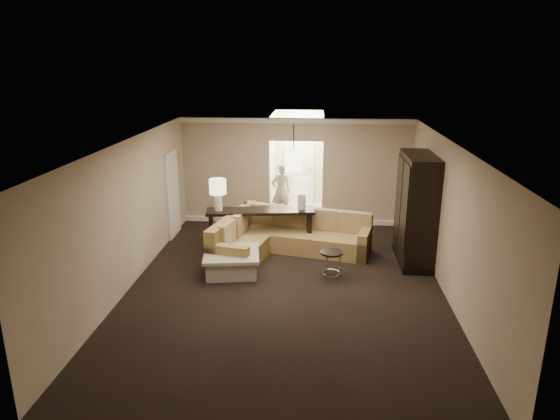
# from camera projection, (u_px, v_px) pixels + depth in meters

# --- Properties ---
(ground) EXTENTS (8.00, 8.00, 0.00)m
(ground) POSITION_uv_depth(u_px,v_px,m) (286.00, 287.00, 9.67)
(ground) COLOR black
(ground) RESTS_ON ground
(wall_back) EXTENTS (6.00, 0.04, 2.80)m
(wall_back) POSITION_uv_depth(u_px,v_px,m) (296.00, 172.00, 13.08)
(wall_back) COLOR #C4AD94
(wall_back) RESTS_ON ground
(wall_front) EXTENTS (6.00, 0.04, 2.80)m
(wall_front) POSITION_uv_depth(u_px,v_px,m) (262.00, 330.00, 5.45)
(wall_front) COLOR #C4AD94
(wall_front) RESTS_ON ground
(wall_left) EXTENTS (0.04, 8.00, 2.80)m
(wall_left) POSITION_uv_depth(u_px,v_px,m) (129.00, 215.00, 9.48)
(wall_left) COLOR #C4AD94
(wall_left) RESTS_ON ground
(wall_right) EXTENTS (0.04, 8.00, 2.80)m
(wall_right) POSITION_uv_depth(u_px,v_px,m) (451.00, 222.00, 9.04)
(wall_right) COLOR #C4AD94
(wall_right) RESTS_ON ground
(ceiling) EXTENTS (6.00, 8.00, 0.02)m
(ceiling) POSITION_uv_depth(u_px,v_px,m) (286.00, 143.00, 8.86)
(ceiling) COLOR white
(ceiling) RESTS_ON wall_back
(crown_molding) EXTENTS (6.00, 0.10, 0.12)m
(crown_molding) POSITION_uv_depth(u_px,v_px,m) (296.00, 121.00, 12.64)
(crown_molding) COLOR white
(crown_molding) RESTS_ON wall_back
(baseboard) EXTENTS (6.00, 0.10, 0.12)m
(baseboard) POSITION_uv_depth(u_px,v_px,m) (295.00, 221.00, 13.42)
(baseboard) COLOR white
(baseboard) RESTS_ON ground
(side_door) EXTENTS (0.05, 0.90, 2.10)m
(side_door) POSITION_uv_depth(u_px,v_px,m) (173.00, 194.00, 12.26)
(side_door) COLOR white
(side_door) RESTS_ON ground
(foyer) EXTENTS (1.44, 2.02, 2.80)m
(foyer) POSITION_uv_depth(u_px,v_px,m) (298.00, 165.00, 14.39)
(foyer) COLOR beige
(foyer) RESTS_ON ground
(sectional_sofa) EXTENTS (3.56, 2.62, 0.93)m
(sectional_sofa) POSITION_uv_depth(u_px,v_px,m) (282.00, 238.00, 11.26)
(sectional_sofa) COLOR brown
(sectional_sofa) RESTS_ON ground
(coffee_table) EXTENTS (1.26, 1.26, 0.47)m
(coffee_table) POSITION_uv_depth(u_px,v_px,m) (232.00, 262.00, 10.27)
(coffee_table) COLOR beige
(coffee_table) RESTS_ON ground
(console_table) EXTENTS (2.50, 0.88, 0.95)m
(console_table) POSITION_uv_depth(u_px,v_px,m) (260.00, 226.00, 11.47)
(console_table) COLOR black
(console_table) RESTS_ON ground
(armoire) EXTENTS (0.70, 1.63, 2.35)m
(armoire) POSITION_uv_depth(u_px,v_px,m) (416.00, 211.00, 10.62)
(armoire) COLOR black
(armoire) RESTS_ON ground
(drink_table) EXTENTS (0.45, 0.45, 0.56)m
(drink_table) POSITION_uv_depth(u_px,v_px,m) (332.00, 259.00, 9.97)
(drink_table) COLOR black
(drink_table) RESTS_ON ground
(table_lamp_left) EXTENTS (0.38, 0.38, 0.72)m
(table_lamp_left) POSITION_uv_depth(u_px,v_px,m) (218.00, 190.00, 11.16)
(table_lamp_left) COLOR white
(table_lamp_left) RESTS_ON console_table
(table_lamp_right) EXTENTS (0.38, 0.38, 0.72)m
(table_lamp_right) POSITION_uv_depth(u_px,v_px,m) (302.00, 188.00, 11.27)
(table_lamp_right) COLOR white
(table_lamp_right) RESTS_ON console_table
(pendant_light) EXTENTS (0.38, 0.38, 1.09)m
(pendant_light) POSITION_uv_depth(u_px,v_px,m) (293.00, 161.00, 11.68)
(pendant_light) COLOR black
(pendant_light) RESTS_ON ceiling
(person) EXTENTS (0.74, 0.64, 1.72)m
(person) POSITION_uv_depth(u_px,v_px,m) (281.00, 188.00, 13.55)
(person) COLOR beige
(person) RESTS_ON ground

